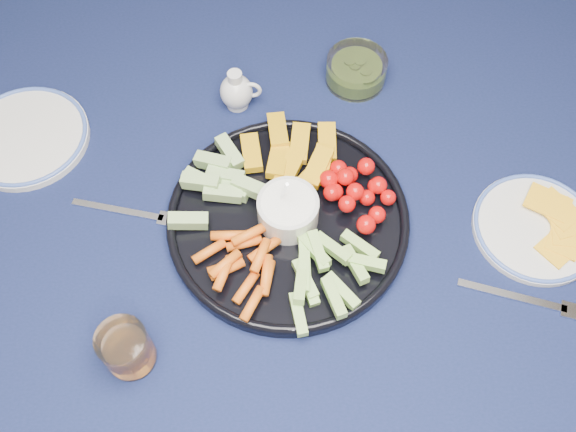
{
  "coord_description": "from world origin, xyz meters",
  "views": [
    {
      "loc": [
        0.05,
        -0.57,
        1.6
      ],
      "look_at": [
        0.07,
        -0.1,
        0.77
      ],
      "focal_mm": 40.0,
      "sensor_mm": 36.0,
      "label": 1
    }
  ],
  "objects_px": {
    "juice_tumbler": "(127,350)",
    "pickle_bowl": "(356,71)",
    "creamer_pitcher": "(237,91)",
    "side_plate_extra": "(26,137)",
    "crudite_platter": "(286,217)",
    "cheese_plate": "(536,227)",
    "dining_table": "(242,199)"
  },
  "relations": [
    {
      "from": "juice_tumbler",
      "to": "side_plate_extra",
      "type": "distance_m",
      "value": 0.42
    },
    {
      "from": "cheese_plate",
      "to": "side_plate_extra",
      "type": "distance_m",
      "value": 0.82
    },
    {
      "from": "dining_table",
      "to": "creamer_pitcher",
      "type": "xyz_separation_m",
      "value": [
        -0.0,
        0.14,
        0.12
      ]
    },
    {
      "from": "dining_table",
      "to": "side_plate_extra",
      "type": "relative_size",
      "value": 8.18
    },
    {
      "from": "juice_tumbler",
      "to": "side_plate_extra",
      "type": "xyz_separation_m",
      "value": [
        -0.2,
        0.37,
        -0.03
      ]
    },
    {
      "from": "dining_table",
      "to": "side_plate_extra",
      "type": "xyz_separation_m",
      "value": [
        -0.35,
        0.08,
        0.1
      ]
    },
    {
      "from": "dining_table",
      "to": "pickle_bowl",
      "type": "bearing_deg",
      "value": 41.86
    },
    {
      "from": "juice_tumbler",
      "to": "side_plate_extra",
      "type": "relative_size",
      "value": 0.39
    },
    {
      "from": "cheese_plate",
      "to": "dining_table",
      "type": "bearing_deg",
      "value": 164.23
    },
    {
      "from": "dining_table",
      "to": "crudite_platter",
      "type": "bearing_deg",
      "value": -54.2
    },
    {
      "from": "dining_table",
      "to": "pickle_bowl",
      "type": "xyz_separation_m",
      "value": [
        0.2,
        0.18,
        0.11
      ]
    },
    {
      "from": "crudite_platter",
      "to": "creamer_pitcher",
      "type": "height_order",
      "value": "crudite_platter"
    },
    {
      "from": "crudite_platter",
      "to": "cheese_plate",
      "type": "xyz_separation_m",
      "value": [
        0.37,
        -0.03,
        -0.01
      ]
    },
    {
      "from": "pickle_bowl",
      "to": "side_plate_extra",
      "type": "relative_size",
      "value": 0.51
    },
    {
      "from": "juice_tumbler",
      "to": "pickle_bowl",
      "type": "bearing_deg",
      "value": 54.02
    },
    {
      "from": "juice_tumbler",
      "to": "side_plate_extra",
      "type": "height_order",
      "value": "juice_tumbler"
    },
    {
      "from": "cheese_plate",
      "to": "side_plate_extra",
      "type": "height_order",
      "value": "cheese_plate"
    },
    {
      "from": "juice_tumbler",
      "to": "side_plate_extra",
      "type": "bearing_deg",
      "value": 118.26
    },
    {
      "from": "cheese_plate",
      "to": "juice_tumbler",
      "type": "bearing_deg",
      "value": -163.77
    },
    {
      "from": "crudite_platter",
      "to": "side_plate_extra",
      "type": "height_order",
      "value": "crudite_platter"
    },
    {
      "from": "side_plate_extra",
      "to": "creamer_pitcher",
      "type": "bearing_deg",
      "value": 9.87
    },
    {
      "from": "creamer_pitcher",
      "to": "side_plate_extra",
      "type": "relative_size",
      "value": 0.37
    },
    {
      "from": "side_plate_extra",
      "to": "dining_table",
      "type": "bearing_deg",
      "value": -12.29
    },
    {
      "from": "dining_table",
      "to": "creamer_pitcher",
      "type": "bearing_deg",
      "value": 90.2
    },
    {
      "from": "creamer_pitcher",
      "to": "pickle_bowl",
      "type": "relative_size",
      "value": 0.73
    },
    {
      "from": "dining_table",
      "to": "juice_tumbler",
      "type": "relative_size",
      "value": 21.04
    },
    {
      "from": "crudite_platter",
      "to": "juice_tumbler",
      "type": "relative_size",
      "value": 4.59
    },
    {
      "from": "creamer_pitcher",
      "to": "cheese_plate",
      "type": "distance_m",
      "value": 0.52
    },
    {
      "from": "crudite_platter",
      "to": "pickle_bowl",
      "type": "relative_size",
      "value": 3.52
    },
    {
      "from": "creamer_pitcher",
      "to": "juice_tumbler",
      "type": "bearing_deg",
      "value": -108.49
    },
    {
      "from": "crudite_platter",
      "to": "juice_tumbler",
      "type": "distance_m",
      "value": 0.29
    },
    {
      "from": "creamer_pitcher",
      "to": "pickle_bowl",
      "type": "height_order",
      "value": "creamer_pitcher"
    }
  ]
}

